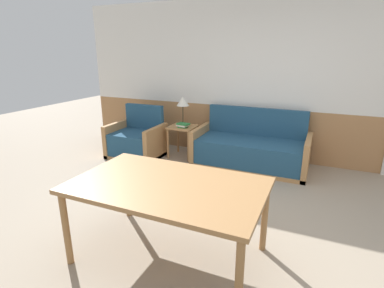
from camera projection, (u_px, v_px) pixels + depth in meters
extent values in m
plane|color=gray|center=(215.00, 235.00, 3.13)|extent=(16.00, 16.00, 0.00)
cube|color=#AD7A4C|center=(265.00, 133.00, 5.30)|extent=(7.20, 0.06, 0.89)
cube|color=white|center=(272.00, 54.00, 4.89)|extent=(7.20, 0.06, 1.81)
cube|color=#B27F4C|center=(249.00, 164.00, 5.00)|extent=(1.84, 0.84, 0.06)
cube|color=navy|center=(250.00, 152.00, 4.92)|extent=(1.68, 0.76, 0.39)
cube|color=navy|center=(256.00, 122.00, 5.13)|extent=(1.68, 0.10, 0.47)
cube|color=#B27F4C|center=(201.00, 143.00, 5.26)|extent=(0.08, 0.84, 0.59)
cube|color=#B27F4C|center=(307.00, 157.00, 4.58)|extent=(0.08, 0.84, 0.59)
cube|color=#B27F4C|center=(137.00, 155.00, 5.47)|extent=(0.92, 0.73, 0.06)
cube|color=navy|center=(136.00, 143.00, 5.39)|extent=(0.76, 0.65, 0.39)
cube|color=navy|center=(145.00, 117.00, 5.56)|extent=(0.76, 0.10, 0.45)
cube|color=#B27F4C|center=(117.00, 138.00, 5.55)|extent=(0.08, 0.73, 0.59)
cube|color=#B27F4C|center=(156.00, 144.00, 5.23)|extent=(0.08, 0.73, 0.59)
cube|color=#B27F4C|center=(183.00, 127.00, 5.31)|extent=(0.46, 0.46, 0.03)
cylinder|color=#B27F4C|center=(168.00, 144.00, 5.30)|extent=(0.04, 0.04, 0.54)
cylinder|color=#B27F4C|center=(188.00, 147.00, 5.14)|extent=(0.04, 0.04, 0.54)
cylinder|color=#B27F4C|center=(178.00, 138.00, 5.65)|extent=(0.04, 0.04, 0.54)
cylinder|color=#B27F4C|center=(197.00, 141.00, 5.49)|extent=(0.04, 0.04, 0.54)
cylinder|color=#4C3823|center=(183.00, 124.00, 5.39)|extent=(0.14, 0.14, 0.02)
cylinder|color=#4C3823|center=(183.00, 115.00, 5.33)|extent=(0.02, 0.02, 0.33)
cone|color=silver|center=(183.00, 101.00, 5.26)|extent=(0.22, 0.22, 0.16)
cube|color=#2D7F3D|center=(183.00, 127.00, 5.22)|extent=(0.17, 0.16, 0.02)
cube|color=white|center=(182.00, 125.00, 5.21)|extent=(0.21, 0.16, 0.03)
cube|color=#2D7F3D|center=(183.00, 124.00, 5.20)|extent=(0.23, 0.18, 0.03)
cube|color=#9E7042|center=(168.00, 185.00, 2.61)|extent=(1.68, 1.02, 0.04)
cylinder|color=#9E7042|center=(66.00, 229.00, 2.63)|extent=(0.06, 0.06, 0.70)
cylinder|color=#9E7042|center=(239.00, 282.00, 2.02)|extent=(0.06, 0.06, 0.70)
cylinder|color=#9E7042|center=(127.00, 188.00, 3.42)|extent=(0.06, 0.06, 0.70)
cylinder|color=#9E7042|center=(265.00, 217.00, 2.81)|extent=(0.06, 0.06, 0.70)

